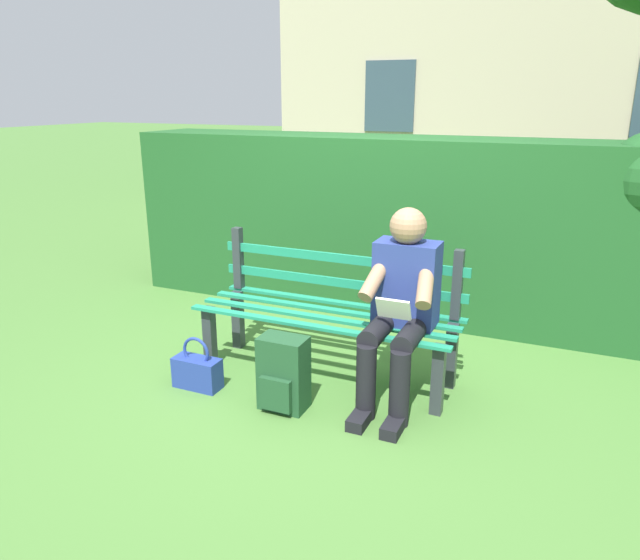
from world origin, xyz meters
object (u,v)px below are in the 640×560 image
Objects in this scene: person_seated at (400,303)px; handbag at (197,371)px; backpack at (283,374)px; park_bench at (330,312)px.

person_seated is 1.38m from handbag.
handbag is (0.63, -0.01, -0.11)m from backpack.
handbag is at bearing 17.35° from person_seated.
park_bench is 0.58m from person_seated.
park_bench is 0.95m from handbag.
backpack is at bearing 179.26° from handbag.
person_seated is at bearing -162.65° from handbag.
backpack is at bearing 83.19° from park_bench.
backpack reaches higher than handbag.
backpack is (0.07, 0.56, -0.22)m from park_bench.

